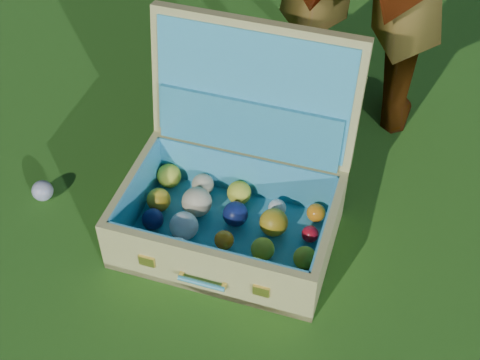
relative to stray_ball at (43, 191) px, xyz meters
name	(u,v)px	position (x,y,z in m)	size (l,w,h in m)	color
ground	(187,254)	(0.50, 0.01, -0.03)	(60.00, 60.00, 0.00)	#215114
stray_ball	(43,191)	(0.00, 0.00, 0.00)	(0.07, 0.07, 0.07)	#4674B8
suitcase	(234,183)	(0.56, 0.18, 0.13)	(0.67, 0.58, 0.57)	tan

